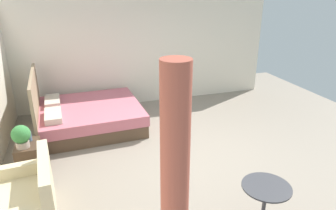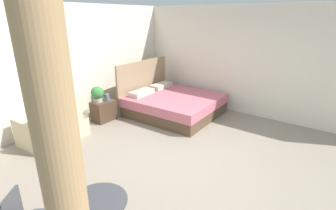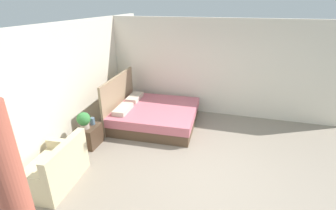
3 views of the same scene
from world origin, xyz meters
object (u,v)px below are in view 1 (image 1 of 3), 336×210
(bed, at_px, (87,115))
(potted_plant, at_px, (21,136))
(nightstand, at_px, (29,157))
(balcony_table, at_px, (265,200))
(couch, at_px, (26,202))
(vase, at_px, (28,136))

(bed, distance_m, potted_plant, 1.94)
(nightstand, distance_m, balcony_table, 3.91)
(nightstand, relative_size, potted_plant, 1.37)
(potted_plant, height_order, balcony_table, potted_plant)
(couch, distance_m, balcony_table, 3.15)
(couch, height_order, vase, couch)
(bed, distance_m, couch, 2.95)
(couch, bearing_deg, bed, -19.77)
(couch, relative_size, balcony_table, 1.83)
(nightstand, relative_size, balcony_table, 0.78)
(vase, bearing_deg, nightstand, 168.37)
(potted_plant, xyz_separation_m, vase, (0.22, -0.07, -0.13))
(couch, bearing_deg, potted_plant, 5.76)
(vase, height_order, balcony_table, balcony_table)
(couch, relative_size, potted_plant, 3.23)
(potted_plant, bearing_deg, nightstand, -23.59)
(potted_plant, bearing_deg, vase, -17.27)
(bed, bearing_deg, potted_plant, 143.79)
(potted_plant, xyz_separation_m, balcony_table, (-2.38, -3.06, -0.23))
(bed, relative_size, nightstand, 4.22)
(nightstand, distance_m, potted_plant, 0.48)
(bed, relative_size, balcony_table, 3.28)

